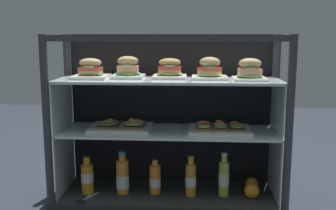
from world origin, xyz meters
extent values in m
cube|color=#292E39|center=(0.00, 0.00, -0.01)|extent=(6.00, 6.00, 0.02)
cube|color=#2D2F2F|center=(0.00, 0.00, 0.02)|extent=(1.27, 0.41, 0.04)
cylinder|color=#333338|center=(-0.62, -0.19, 0.47)|extent=(0.04, 0.04, 0.93)
cylinder|color=#333338|center=(0.62, -0.19, 0.47)|extent=(0.04, 0.04, 0.93)
cylinder|color=#333338|center=(-0.62, 0.19, 0.47)|extent=(0.04, 0.04, 0.93)
cylinder|color=#333338|center=(0.62, 0.19, 0.47)|extent=(0.04, 0.04, 0.93)
cube|color=#333338|center=(0.00, -0.19, 0.91)|extent=(1.23, 0.03, 0.03)
cube|color=black|center=(0.00, 0.20, 0.49)|extent=(1.19, 0.01, 0.89)
cube|color=silver|center=(-0.59, 0.00, 0.22)|extent=(0.01, 0.33, 0.35)
cube|color=silver|center=(0.59, 0.00, 0.22)|extent=(0.01, 0.33, 0.35)
cube|color=silver|center=(0.00, 0.00, 0.40)|extent=(1.21, 0.35, 0.01)
cube|color=silver|center=(-0.59, 0.00, 0.54)|extent=(0.01, 0.33, 0.27)
cube|color=silver|center=(0.59, 0.00, 0.54)|extent=(0.01, 0.33, 0.27)
cube|color=silver|center=(0.00, 0.00, 0.68)|extent=(1.21, 0.35, 0.01)
cube|color=white|center=(-0.43, 0.01, 0.70)|extent=(0.19, 0.19, 0.02)
ellipsoid|color=#5B802F|center=(-0.43, 0.01, 0.71)|extent=(0.14, 0.12, 0.01)
cube|color=#DAB272|center=(-0.43, 0.01, 0.72)|extent=(0.12, 0.08, 0.02)
cube|color=#C04535|center=(-0.43, 0.01, 0.74)|extent=(0.12, 0.08, 0.02)
ellipsoid|color=#7A994E|center=(-0.43, -0.03, 0.76)|extent=(0.07, 0.03, 0.02)
ellipsoid|color=tan|center=(-0.43, 0.01, 0.78)|extent=(0.13, 0.08, 0.05)
cube|color=white|center=(-0.22, 0.04, 0.70)|extent=(0.18, 0.18, 0.02)
ellipsoid|color=#5A9D47|center=(-0.22, 0.04, 0.72)|extent=(0.14, 0.12, 0.02)
cube|color=tan|center=(-0.22, 0.04, 0.73)|extent=(0.12, 0.08, 0.02)
cube|color=tan|center=(-0.22, 0.04, 0.75)|extent=(0.12, 0.08, 0.02)
ellipsoid|color=#8EB95C|center=(-0.22, 0.01, 0.76)|extent=(0.07, 0.03, 0.02)
ellipsoid|color=tan|center=(-0.22, 0.04, 0.79)|extent=(0.12, 0.08, 0.05)
cube|color=white|center=(0.01, 0.04, 0.70)|extent=(0.19, 0.19, 0.02)
ellipsoid|color=#98B54B|center=(0.01, 0.04, 0.72)|extent=(0.14, 0.12, 0.02)
cube|color=tan|center=(0.01, 0.04, 0.73)|extent=(0.12, 0.09, 0.02)
cube|color=#C6353C|center=(0.01, 0.04, 0.75)|extent=(0.12, 0.09, 0.02)
ellipsoid|color=#5B864C|center=(0.01, 0.01, 0.76)|extent=(0.07, 0.03, 0.02)
ellipsoid|color=#A48447|center=(0.01, 0.04, 0.78)|extent=(0.13, 0.09, 0.04)
cube|color=white|center=(0.23, 0.03, 0.70)|extent=(0.19, 0.19, 0.01)
ellipsoid|color=#96D36E|center=(0.23, 0.03, 0.71)|extent=(0.14, 0.12, 0.02)
cube|color=tan|center=(0.23, 0.03, 0.72)|extent=(0.13, 0.12, 0.02)
cube|color=#CB4129|center=(0.23, 0.03, 0.74)|extent=(0.14, 0.12, 0.02)
ellipsoid|color=#53814B|center=(0.23, -0.01, 0.76)|extent=(0.07, 0.05, 0.01)
ellipsoid|color=tan|center=(0.23, 0.03, 0.78)|extent=(0.14, 0.12, 0.06)
cube|color=white|center=(0.43, -0.03, 0.70)|extent=(0.17, 0.17, 0.01)
ellipsoid|color=#94C273|center=(0.43, -0.03, 0.71)|extent=(0.14, 0.12, 0.02)
cube|color=#DFB478|center=(0.43, -0.03, 0.72)|extent=(0.12, 0.09, 0.02)
cube|color=tan|center=(0.43, -0.03, 0.74)|extent=(0.12, 0.09, 0.02)
ellipsoid|color=#63A455|center=(0.43, -0.06, 0.76)|extent=(0.07, 0.03, 0.02)
ellipsoid|color=tan|center=(0.43, -0.03, 0.78)|extent=(0.12, 0.09, 0.06)
cube|color=white|center=(-0.27, 0.03, 0.41)|extent=(0.34, 0.25, 0.01)
cube|color=brown|center=(-0.34, 0.04, 0.42)|extent=(0.12, 0.19, 0.01)
ellipsoid|color=#55933B|center=(-0.34, -0.01, 0.43)|extent=(0.13, 0.12, 0.03)
ellipsoid|color=#F2927C|center=(-0.34, 0.04, 0.43)|extent=(0.10, 0.15, 0.01)
cylinder|color=yellow|center=(-0.35, 0.05, 0.44)|extent=(0.07, 0.07, 0.02)
cube|color=brown|center=(-0.19, 0.04, 0.42)|extent=(0.12, 0.18, 0.01)
ellipsoid|color=#81B854|center=(-0.19, -0.02, 0.44)|extent=(0.11, 0.10, 0.04)
ellipsoid|color=#F0A678|center=(-0.19, 0.04, 0.44)|extent=(0.10, 0.15, 0.02)
cylinder|color=yellow|center=(-0.20, 0.03, 0.45)|extent=(0.05, 0.06, 0.02)
cube|color=white|center=(0.28, 0.01, 0.41)|extent=(0.34, 0.25, 0.01)
cube|color=brown|center=(0.20, 0.02, 0.42)|extent=(0.08, 0.19, 0.01)
ellipsoid|color=#9FD457|center=(0.20, -0.03, 0.44)|extent=(0.08, 0.11, 0.03)
ellipsoid|color=#F2A17F|center=(0.20, 0.02, 0.44)|extent=(0.07, 0.16, 0.01)
cylinder|color=orange|center=(0.20, 0.00, 0.45)|extent=(0.05, 0.05, 0.02)
cube|color=brown|center=(0.29, 0.02, 0.42)|extent=(0.08, 0.17, 0.01)
ellipsoid|color=#67A640|center=(0.29, -0.03, 0.44)|extent=(0.09, 0.10, 0.03)
ellipsoid|color=#F1A690|center=(0.29, 0.02, 0.44)|extent=(0.07, 0.14, 0.02)
cylinder|color=orange|center=(0.29, 0.03, 0.45)|extent=(0.05, 0.05, 0.02)
cube|color=brown|center=(0.38, 0.03, 0.42)|extent=(0.08, 0.18, 0.01)
ellipsoid|color=olive|center=(0.38, -0.03, 0.43)|extent=(0.08, 0.10, 0.03)
ellipsoid|color=#F0A47B|center=(0.38, 0.03, 0.44)|extent=(0.07, 0.14, 0.01)
cylinder|color=orange|center=(0.37, 0.03, 0.44)|extent=(0.05, 0.04, 0.03)
cylinder|color=orange|center=(-0.45, -0.04, 0.13)|extent=(0.07, 0.07, 0.17)
cylinder|color=silver|center=(-0.45, -0.04, 0.13)|extent=(0.07, 0.07, 0.05)
cylinder|color=orange|center=(-0.45, -0.04, 0.23)|extent=(0.04, 0.04, 0.05)
cylinder|color=black|center=(-0.45, -0.04, 0.26)|extent=(0.04, 0.04, 0.01)
cylinder|color=orange|center=(-0.26, -0.03, 0.14)|extent=(0.07, 0.07, 0.19)
cylinder|color=silver|center=(-0.26, -0.03, 0.11)|extent=(0.07, 0.07, 0.07)
cylinder|color=orange|center=(-0.26, -0.03, 0.25)|extent=(0.04, 0.04, 0.04)
cylinder|color=#2E6FB8|center=(-0.26, -0.03, 0.28)|extent=(0.04, 0.04, 0.02)
cylinder|color=orange|center=(-0.07, -0.02, 0.12)|extent=(0.06, 0.06, 0.16)
cylinder|color=white|center=(-0.07, -0.02, 0.11)|extent=(0.06, 0.06, 0.05)
cylinder|color=orange|center=(-0.07, -0.02, 0.22)|extent=(0.03, 0.03, 0.03)
cylinder|color=black|center=(-0.07, -0.02, 0.24)|extent=(0.04, 0.04, 0.01)
cylinder|color=orange|center=(0.13, -0.04, 0.13)|extent=(0.06, 0.06, 0.18)
cylinder|color=#F0E2CC|center=(0.13, -0.04, 0.12)|extent=(0.06, 0.06, 0.05)
cylinder|color=orange|center=(0.13, -0.04, 0.24)|extent=(0.03, 0.03, 0.04)
cylinder|color=gold|center=(0.13, -0.04, 0.26)|extent=(0.03, 0.03, 0.01)
cylinder|color=#B0CD49|center=(0.31, -0.03, 0.14)|extent=(0.06, 0.06, 0.19)
cylinder|color=silver|center=(0.31, -0.03, 0.14)|extent=(0.06, 0.06, 0.07)
cylinder|color=#AFD053|center=(0.31, -0.03, 0.26)|extent=(0.03, 0.03, 0.04)
cylinder|color=silver|center=(0.31, -0.03, 0.28)|extent=(0.03, 0.03, 0.01)
sphere|color=orange|center=(0.46, -0.06, 0.08)|extent=(0.08, 0.08, 0.08)
sphere|color=orange|center=(0.48, 0.06, 0.08)|extent=(0.07, 0.07, 0.07)
cube|color=silver|center=(-0.44, -0.09, 0.05)|extent=(0.02, 0.11, 0.00)
torus|color=black|center=(-0.45, -0.18, 0.05)|extent=(0.05, 0.05, 0.01)
cube|color=silver|center=(-0.42, -0.10, 0.05)|extent=(0.06, 0.10, 0.00)
torus|color=black|center=(-0.46, -0.18, 0.05)|extent=(0.06, 0.06, 0.01)
cylinder|color=silver|center=(-0.44, -0.13, 0.05)|extent=(0.01, 0.01, 0.01)
camera|label=1|loc=(0.14, -2.14, 0.92)|focal=42.46mm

